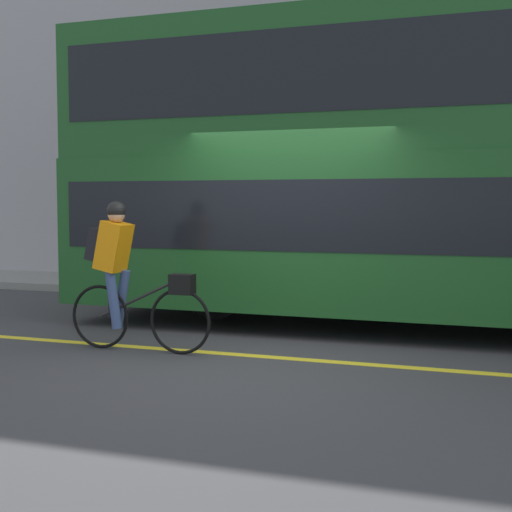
% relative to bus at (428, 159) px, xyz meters
% --- Properties ---
extents(ground_plane, '(80.00, 80.00, 0.00)m').
position_rel_bus_xyz_m(ground_plane, '(-1.50, -2.41, -2.19)').
color(ground_plane, '#38383A').
extents(road_center_line, '(50.00, 0.14, 0.01)m').
position_rel_bus_xyz_m(road_center_line, '(-1.50, -2.17, -2.19)').
color(road_center_line, yellow).
rests_on(road_center_line, ground_plane).
extents(sidewalk_curb, '(60.00, 1.98, 0.13)m').
position_rel_bus_xyz_m(sidewalk_curb, '(-1.50, 2.75, -2.13)').
color(sidewalk_curb, gray).
rests_on(sidewalk_curb, ground_plane).
extents(building_facade, '(60.00, 0.30, 9.40)m').
position_rel_bus_xyz_m(building_facade, '(-1.50, 3.89, 2.51)').
color(building_facade, '#9E9EA3').
rests_on(building_facade, ground_plane).
extents(bus, '(9.34, 2.49, 3.97)m').
position_rel_bus_xyz_m(bus, '(0.00, 0.00, 0.00)').
color(bus, black).
rests_on(bus, ground_plane).
extents(cyclist_on_bike, '(1.71, 0.32, 1.67)m').
position_rel_bus_xyz_m(cyclist_on_bike, '(-3.04, -2.35, -1.30)').
color(cyclist_on_bike, black).
rests_on(cyclist_on_bike, ground_plane).
extents(street_sign_post, '(0.36, 0.09, 2.76)m').
position_rel_bus_xyz_m(street_sign_post, '(0.65, 2.65, -0.52)').
color(street_sign_post, '#59595B').
rests_on(street_sign_post, sidewalk_curb).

